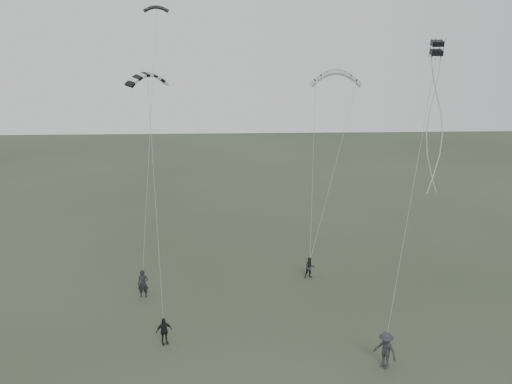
{
  "coord_description": "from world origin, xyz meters",
  "views": [
    {
      "loc": [
        -0.09,
        -24.96,
        15.37
      ],
      "look_at": [
        1.32,
        4.66,
        6.9
      ],
      "focal_mm": 35.0,
      "sensor_mm": 36.0,
      "label": 1
    }
  ],
  "objects_px": {
    "kite_dark_small": "(156,7)",
    "kite_box": "(437,48)",
    "flyer_right": "(310,268)",
    "kite_striped": "(147,74)",
    "flyer_center": "(164,331)",
    "kite_pale_large": "(336,72)",
    "flyer_far": "(385,350)",
    "flyer_left": "(143,284)"
  },
  "relations": [
    {
      "from": "kite_box",
      "to": "flyer_far",
      "type": "bearing_deg",
      "value": -115.84
    },
    {
      "from": "flyer_far",
      "to": "kite_box",
      "type": "xyz_separation_m",
      "value": [
        2.91,
        4.38,
        14.49
      ]
    },
    {
      "from": "kite_dark_small",
      "to": "flyer_far",
      "type": "bearing_deg",
      "value": -56.41
    },
    {
      "from": "flyer_right",
      "to": "flyer_center",
      "type": "bearing_deg",
      "value": -149.54
    },
    {
      "from": "kite_pale_large",
      "to": "flyer_center",
      "type": "bearing_deg",
      "value": -120.73
    },
    {
      "from": "flyer_right",
      "to": "flyer_far",
      "type": "height_order",
      "value": "flyer_far"
    },
    {
      "from": "flyer_right",
      "to": "kite_striped",
      "type": "bearing_deg",
      "value": 178.95
    },
    {
      "from": "flyer_left",
      "to": "flyer_right",
      "type": "distance_m",
      "value": 11.36
    },
    {
      "from": "kite_striped",
      "to": "kite_box",
      "type": "bearing_deg",
      "value": -55.94
    },
    {
      "from": "flyer_far",
      "to": "kite_box",
      "type": "distance_m",
      "value": 15.42
    },
    {
      "from": "flyer_left",
      "to": "flyer_right",
      "type": "height_order",
      "value": "flyer_left"
    },
    {
      "from": "flyer_left",
      "to": "flyer_far",
      "type": "height_order",
      "value": "flyer_far"
    },
    {
      "from": "flyer_center",
      "to": "kite_pale_large",
      "type": "height_order",
      "value": "kite_pale_large"
    },
    {
      "from": "flyer_center",
      "to": "kite_striped",
      "type": "height_order",
      "value": "kite_striped"
    },
    {
      "from": "flyer_right",
      "to": "kite_dark_small",
      "type": "relative_size",
      "value": 0.89
    },
    {
      "from": "flyer_right",
      "to": "flyer_far",
      "type": "distance_m",
      "value": 10.61
    },
    {
      "from": "kite_pale_large",
      "to": "kite_box",
      "type": "height_order",
      "value": "kite_box"
    },
    {
      "from": "flyer_right",
      "to": "kite_striped",
      "type": "height_order",
      "value": "kite_striped"
    },
    {
      "from": "flyer_center",
      "to": "kite_pale_large",
      "type": "bearing_deg",
      "value": 27.85
    },
    {
      "from": "flyer_center",
      "to": "flyer_far",
      "type": "xyz_separation_m",
      "value": [
        11.3,
        -2.64,
        0.21
      ]
    },
    {
      "from": "kite_pale_large",
      "to": "kite_box",
      "type": "xyz_separation_m",
      "value": [
        2.5,
        -12.48,
        1.72
      ]
    },
    {
      "from": "kite_dark_small",
      "to": "kite_pale_large",
      "type": "bearing_deg",
      "value": 2.12
    },
    {
      "from": "flyer_center",
      "to": "kite_pale_large",
      "type": "relative_size",
      "value": 0.4
    },
    {
      "from": "flyer_far",
      "to": "kite_dark_small",
      "type": "relative_size",
      "value": 1.16
    },
    {
      "from": "kite_box",
      "to": "flyer_center",
      "type": "bearing_deg",
      "value": -165.26
    },
    {
      "from": "flyer_far",
      "to": "flyer_right",
      "type": "bearing_deg",
      "value": 150.38
    },
    {
      "from": "flyer_center",
      "to": "kite_pale_large",
      "type": "xyz_separation_m",
      "value": [
        11.71,
        14.22,
        12.98
      ]
    },
    {
      "from": "flyer_left",
      "to": "kite_pale_large",
      "type": "distance_m",
      "value": 20.74
    },
    {
      "from": "flyer_left",
      "to": "flyer_right",
      "type": "bearing_deg",
      "value": 9.61
    },
    {
      "from": "kite_striped",
      "to": "kite_dark_small",
      "type": "bearing_deg",
      "value": 51.57
    },
    {
      "from": "kite_striped",
      "to": "kite_box",
      "type": "xyz_separation_m",
      "value": [
        15.31,
        -4.41,
        1.48
      ]
    },
    {
      "from": "flyer_right",
      "to": "flyer_center",
      "type": "distance_m",
      "value": 11.94
    },
    {
      "from": "flyer_left",
      "to": "flyer_center",
      "type": "xyz_separation_m",
      "value": [
        2.03,
        -5.46,
        -0.15
      ]
    },
    {
      "from": "flyer_right",
      "to": "kite_pale_large",
      "type": "distance_m",
      "value": 14.76
    },
    {
      "from": "flyer_right",
      "to": "kite_dark_small",
      "type": "xyz_separation_m",
      "value": [
        -10.34,
        4.52,
        17.41
      ]
    },
    {
      "from": "flyer_center",
      "to": "kite_striped",
      "type": "bearing_deg",
      "value": 77.39
    },
    {
      "from": "kite_striped",
      "to": "flyer_far",
      "type": "bearing_deg",
      "value": -75.22
    },
    {
      "from": "kite_striped",
      "to": "kite_box",
      "type": "height_order",
      "value": "kite_box"
    },
    {
      "from": "flyer_left",
      "to": "kite_box",
      "type": "distance_m",
      "value": 22.12
    },
    {
      "from": "kite_dark_small",
      "to": "kite_box",
      "type": "xyz_separation_m",
      "value": [
        15.46,
        -10.51,
        -2.69
      ]
    },
    {
      "from": "kite_striped",
      "to": "kite_box",
      "type": "relative_size",
      "value": 3.78
    },
    {
      "from": "flyer_far",
      "to": "kite_striped",
      "type": "height_order",
      "value": "kite_striped"
    }
  ]
}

